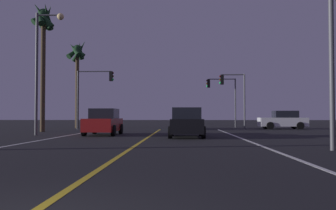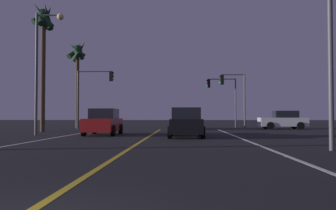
# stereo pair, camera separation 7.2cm
# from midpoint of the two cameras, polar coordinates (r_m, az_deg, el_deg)

# --- Properties ---
(lane_edge_right) EXTENTS (0.16, 34.83, 0.01)m
(lane_edge_right) POSITION_cam_midpoint_polar(r_m,az_deg,el_deg) (15.37, 14.58, -6.27)
(lane_edge_right) COLOR silver
(lane_edge_right) RESTS_ON ground
(lane_edge_left) EXTENTS (0.16, 34.83, 0.01)m
(lane_edge_left) POSITION_cam_midpoint_polar(r_m,az_deg,el_deg) (16.63, -23.33, -5.84)
(lane_edge_left) COLOR silver
(lane_edge_left) RESTS_ON ground
(lane_center_divider) EXTENTS (0.16, 34.83, 0.01)m
(lane_center_divider) POSITION_cam_midpoint_polar(r_m,az_deg,el_deg) (15.14, -5.16, -6.39)
(lane_center_divider) COLOR gold
(lane_center_divider) RESTS_ON ground
(car_crossing_side) EXTENTS (4.30, 2.02, 1.70)m
(car_crossing_side) POSITION_cam_midpoint_polar(r_m,az_deg,el_deg) (35.16, 17.84, -2.31)
(car_crossing_side) COLOR black
(car_crossing_side) RESTS_ON ground
(car_lead_same_lane) EXTENTS (2.02, 4.30, 1.70)m
(car_lead_same_lane) POSITION_cam_midpoint_polar(r_m,az_deg,el_deg) (20.85, 2.97, -2.86)
(car_lead_same_lane) COLOR black
(car_lead_same_lane) RESTS_ON ground
(car_oncoming) EXTENTS (2.02, 4.30, 1.70)m
(car_oncoming) POSITION_cam_midpoint_polar(r_m,az_deg,el_deg) (23.67, -10.09, -2.70)
(car_oncoming) COLOR black
(car_oncoming) RESTS_ON ground
(car_ahead_far) EXTENTS (2.02, 4.30, 1.70)m
(car_ahead_far) POSITION_cam_midpoint_polar(r_m,az_deg,el_deg) (33.28, 2.87, -2.43)
(car_ahead_far) COLOR black
(car_ahead_far) RESTS_ON ground
(traffic_light_near_right) EXTENTS (2.35, 0.36, 5.03)m
(traffic_light_near_right) POSITION_cam_midpoint_polar(r_m,az_deg,el_deg) (33.30, 10.22, 2.59)
(traffic_light_near_right) COLOR #4C4C51
(traffic_light_near_right) RESTS_ON ground
(traffic_light_near_left) EXTENTS (3.43, 0.36, 5.39)m
(traffic_light_near_left) POSITION_cam_midpoint_polar(r_m,az_deg,el_deg) (33.95, -11.39, 3.02)
(traffic_light_near_left) COLOR #4C4C51
(traffic_light_near_left) RESTS_ON ground
(traffic_light_far_right) EXTENTS (3.15, 0.36, 5.19)m
(traffic_light_far_right) POSITION_cam_midpoint_polar(r_m,az_deg,el_deg) (38.70, 8.49, 2.21)
(traffic_light_far_right) COLOR #4C4C51
(traffic_light_far_right) RESTS_ON ground
(street_lamp_left_mid) EXTENTS (1.82, 0.44, 7.83)m
(street_lamp_left_mid) POSITION_cam_midpoint_polar(r_m,az_deg,el_deg) (24.52, -19.14, 7.11)
(street_lamp_left_mid) COLOR #4C4C51
(street_lamp_left_mid) RESTS_ON ground
(palm_tree_left_mid) EXTENTS (1.96, 2.09, 10.03)m
(palm_tree_left_mid) POSITION_cam_midpoint_polar(r_m,az_deg,el_deg) (30.15, -19.02, 11.21)
(palm_tree_left_mid) COLOR #473826
(palm_tree_left_mid) RESTS_ON ground
(palm_tree_left_far) EXTENTS (2.17, 2.16, 8.87)m
(palm_tree_left_far) POSITION_cam_midpoint_polar(r_m,az_deg,el_deg) (37.49, -14.07, 7.14)
(palm_tree_left_far) COLOR #473826
(palm_tree_left_far) RESTS_ON ground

